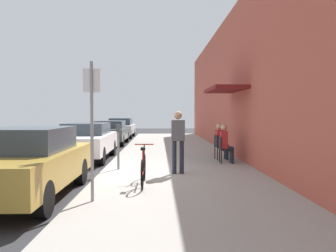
% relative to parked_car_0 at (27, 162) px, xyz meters
% --- Properties ---
extents(ground_plane, '(60.00, 60.00, 0.00)m').
position_rel_parked_car_0_xyz_m(ground_plane, '(1.10, 2.19, -0.75)').
color(ground_plane, '#2D2D30').
extents(sidewalk_slab, '(4.50, 32.00, 0.12)m').
position_rel_parked_car_0_xyz_m(sidewalk_slab, '(3.35, 4.19, -0.69)').
color(sidewalk_slab, '#9E9B93').
rests_on(sidewalk_slab, ground_plane).
extents(building_facade, '(1.40, 32.00, 5.84)m').
position_rel_parked_car_0_xyz_m(building_facade, '(5.75, 4.19, 2.16)').
color(building_facade, '#BC5442').
rests_on(building_facade, ground_plane).
extents(parked_car_0, '(1.80, 4.40, 1.46)m').
position_rel_parked_car_0_xyz_m(parked_car_0, '(0.00, 0.00, 0.00)').
color(parked_car_0, '#A58433').
rests_on(parked_car_0, ground_plane).
extents(parked_car_1, '(1.80, 4.40, 1.39)m').
position_rel_parked_car_0_xyz_m(parked_car_1, '(0.00, 5.77, -0.02)').
color(parked_car_1, silver).
rests_on(parked_car_1, ground_plane).
extents(parked_car_2, '(1.80, 4.40, 1.33)m').
position_rel_parked_car_0_xyz_m(parked_car_2, '(0.00, 12.12, -0.05)').
color(parked_car_2, '#47514C').
rests_on(parked_car_2, ground_plane).
extents(parked_car_3, '(1.80, 4.40, 1.41)m').
position_rel_parked_car_0_xyz_m(parked_car_3, '(0.00, 17.42, -0.02)').
color(parked_car_3, '#B7B7BC').
rests_on(parked_car_3, ground_plane).
extents(parking_meter, '(0.12, 0.10, 1.32)m').
position_rel_parked_car_0_xyz_m(parking_meter, '(1.55, 2.84, 0.13)').
color(parking_meter, slate).
rests_on(parking_meter, sidewalk_slab).
extents(street_sign, '(0.32, 0.06, 2.60)m').
position_rel_parked_car_0_xyz_m(street_sign, '(1.50, -0.78, 0.89)').
color(street_sign, gray).
rests_on(street_sign, sidewalk_slab).
extents(bicycle_0, '(0.46, 1.71, 0.90)m').
position_rel_parked_car_0_xyz_m(bicycle_0, '(2.39, 0.65, -0.27)').
color(bicycle_0, black).
rests_on(bicycle_0, sidewalk_slab).
extents(cafe_chair_0, '(0.46, 0.46, 0.87)m').
position_rel_parked_car_0_xyz_m(cafe_chair_0, '(4.88, 4.02, -0.13)').
color(cafe_chair_0, black).
rests_on(cafe_chair_0, sidewalk_slab).
extents(seated_patron_0, '(0.44, 0.37, 1.29)m').
position_rel_parked_car_0_xyz_m(seated_patron_0, '(4.94, 4.02, 0.06)').
color(seated_patron_0, '#232838').
rests_on(seated_patron_0, sidewalk_slab).
extents(cafe_chair_1, '(0.48, 0.48, 0.87)m').
position_rel_parked_car_0_xyz_m(cafe_chair_1, '(4.88, 4.87, -0.13)').
color(cafe_chair_1, black).
rests_on(cafe_chair_1, sidewalk_slab).
extents(seated_patron_1, '(0.45, 0.38, 1.29)m').
position_rel_parked_car_0_xyz_m(seated_patron_1, '(4.94, 4.87, 0.06)').
color(seated_patron_1, '#232838').
rests_on(seated_patron_1, sidewalk_slab).
extents(pedestrian_standing, '(0.36, 0.22, 1.70)m').
position_rel_parked_car_0_xyz_m(pedestrian_standing, '(3.26, 2.07, 0.37)').
color(pedestrian_standing, '#232838').
rests_on(pedestrian_standing, sidewalk_slab).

